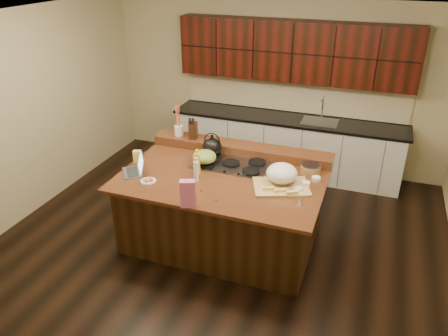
% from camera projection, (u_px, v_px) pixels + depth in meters
% --- Properties ---
extents(room, '(5.52, 5.02, 2.72)m').
position_uv_depth(room, '(222.00, 143.00, 4.98)').
color(room, black).
rests_on(room, ground).
extents(island, '(2.40, 1.60, 0.92)m').
position_uv_depth(island, '(223.00, 208.00, 5.38)').
color(island, black).
rests_on(island, ground).
extents(back_ledge, '(2.40, 0.30, 0.12)m').
position_uv_depth(back_ledge, '(241.00, 149.00, 5.74)').
color(back_ledge, black).
rests_on(back_ledge, island).
extents(cooktop, '(0.92, 0.52, 0.05)m').
position_uv_depth(cooktop, '(231.00, 164.00, 5.42)').
color(cooktop, gray).
rests_on(cooktop, island).
extents(back_counter, '(3.70, 0.66, 2.40)m').
position_uv_depth(back_counter, '(289.00, 114.00, 6.92)').
color(back_counter, silver).
rests_on(back_counter, ground).
extents(kettle, '(0.30, 0.30, 0.22)m').
position_uv_depth(kettle, '(212.00, 147.00, 5.56)').
color(kettle, black).
rests_on(kettle, cooktop).
extents(green_bowl, '(0.33, 0.33, 0.16)m').
position_uv_depth(green_bowl, '(204.00, 157.00, 5.35)').
color(green_bowl, olive).
rests_on(green_bowl, cooktop).
extents(laptop, '(0.40, 0.41, 0.22)m').
position_uv_depth(laptop, '(136.00, 168.00, 5.22)').
color(laptop, '#B7B7BC').
rests_on(laptop, island).
extents(oil_bottle, '(0.07, 0.07, 0.27)m').
position_uv_depth(oil_bottle, '(197.00, 164.00, 5.15)').
color(oil_bottle, yellow).
rests_on(oil_bottle, island).
extents(vinegar_bottle, '(0.07, 0.07, 0.25)m').
position_uv_depth(vinegar_bottle, '(196.00, 171.00, 5.00)').
color(vinegar_bottle, silver).
rests_on(vinegar_bottle, island).
extents(wooden_tray, '(0.73, 0.64, 0.25)m').
position_uv_depth(wooden_tray, '(282.00, 176.00, 4.93)').
color(wooden_tray, tan).
rests_on(wooden_tray, island).
extents(ramekin_a, '(0.13, 0.13, 0.04)m').
position_uv_depth(ramekin_a, '(298.00, 190.00, 4.83)').
color(ramekin_a, white).
rests_on(ramekin_a, island).
extents(ramekin_b, '(0.12, 0.12, 0.04)m').
position_uv_depth(ramekin_b, '(316.00, 179.00, 5.06)').
color(ramekin_b, white).
rests_on(ramekin_b, island).
extents(ramekin_c, '(0.11, 0.11, 0.04)m').
position_uv_depth(ramekin_c, '(306.00, 184.00, 4.96)').
color(ramekin_c, white).
rests_on(ramekin_c, island).
extents(strainer_bowl, '(0.27, 0.27, 0.09)m').
position_uv_depth(strainer_bowl, '(310.00, 170.00, 5.22)').
color(strainer_bowl, '#996B3F').
rests_on(strainer_bowl, island).
extents(kitchen_timer, '(0.10, 0.10, 0.07)m').
position_uv_depth(kitchen_timer, '(299.00, 201.00, 4.59)').
color(kitchen_timer, silver).
rests_on(kitchen_timer, island).
extents(pink_bag, '(0.18, 0.14, 0.30)m').
position_uv_depth(pink_bag, '(188.00, 194.00, 4.50)').
color(pink_bag, '#D0628E').
rests_on(pink_bag, island).
extents(candy_plate, '(0.23, 0.23, 0.01)m').
position_uv_depth(candy_plate, '(148.00, 181.00, 5.05)').
color(candy_plate, white).
rests_on(candy_plate, island).
extents(package_box, '(0.12, 0.10, 0.14)m').
position_uv_depth(package_box, '(137.00, 156.00, 5.50)').
color(package_box, '#DFC94E').
rests_on(package_box, island).
extents(utensil_crock, '(0.13, 0.13, 0.14)m').
position_uv_depth(utensil_crock, '(179.00, 131.00, 5.95)').
color(utensil_crock, white).
rests_on(utensil_crock, back_ledge).
extents(knife_block, '(0.15, 0.19, 0.21)m').
position_uv_depth(knife_block, '(193.00, 130.00, 5.87)').
color(knife_block, black).
rests_on(knife_block, back_ledge).
extents(gumdrop_0, '(0.02, 0.02, 0.02)m').
position_uv_depth(gumdrop_0, '(214.00, 201.00, 4.64)').
color(gumdrop_0, red).
rests_on(gumdrop_0, island).
extents(gumdrop_1, '(0.02, 0.02, 0.02)m').
position_uv_depth(gumdrop_1, '(217.00, 200.00, 4.66)').
color(gumdrop_1, '#198C26').
rests_on(gumdrop_1, island).
extents(gumdrop_2, '(0.02, 0.02, 0.02)m').
position_uv_depth(gumdrop_2, '(194.00, 196.00, 4.73)').
color(gumdrop_2, red).
rests_on(gumdrop_2, island).
extents(gumdrop_3, '(0.02, 0.02, 0.02)m').
position_uv_depth(gumdrop_3, '(189.00, 186.00, 4.93)').
color(gumdrop_3, '#198C26').
rests_on(gumdrop_3, island).
extents(gumdrop_4, '(0.02, 0.02, 0.02)m').
position_uv_depth(gumdrop_4, '(201.00, 190.00, 4.84)').
color(gumdrop_4, red).
rests_on(gumdrop_4, island).
extents(gumdrop_5, '(0.02, 0.02, 0.02)m').
position_uv_depth(gumdrop_5, '(187.00, 196.00, 4.74)').
color(gumdrop_5, '#198C26').
rests_on(gumdrop_5, island).
extents(gumdrop_6, '(0.02, 0.02, 0.02)m').
position_uv_depth(gumdrop_6, '(202.00, 189.00, 4.86)').
color(gumdrop_6, red).
rests_on(gumdrop_6, island).
extents(gumdrop_7, '(0.02, 0.02, 0.02)m').
position_uv_depth(gumdrop_7, '(216.00, 191.00, 4.83)').
color(gumdrop_7, '#198C26').
rests_on(gumdrop_7, island).
extents(gumdrop_8, '(0.02, 0.02, 0.02)m').
position_uv_depth(gumdrop_8, '(196.00, 196.00, 4.74)').
color(gumdrop_8, red).
rests_on(gumdrop_8, island).
extents(gumdrop_9, '(0.02, 0.02, 0.02)m').
position_uv_depth(gumdrop_9, '(193.00, 196.00, 4.74)').
color(gumdrop_9, '#198C26').
rests_on(gumdrop_9, island).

